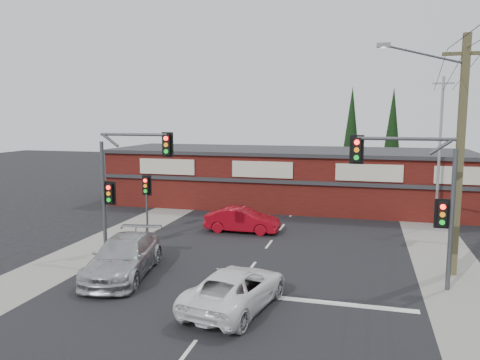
% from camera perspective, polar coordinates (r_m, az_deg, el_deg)
% --- Properties ---
extents(ground, '(120.00, 120.00, 0.00)m').
position_cam_1_polar(ground, '(19.71, 0.24, -12.10)').
color(ground, black).
rests_on(ground, ground).
extents(road_strip, '(14.00, 70.00, 0.01)m').
position_cam_1_polar(road_strip, '(24.35, 3.28, -8.19)').
color(road_strip, black).
rests_on(road_strip, ground).
extents(verge_left, '(3.00, 70.00, 0.02)m').
position_cam_1_polar(verge_left, '(27.30, -14.59, -6.65)').
color(verge_left, gray).
rests_on(verge_left, ground).
extents(verge_right, '(3.00, 70.00, 0.02)m').
position_cam_1_polar(verge_right, '(24.18, 23.67, -8.96)').
color(verge_right, gray).
rests_on(verge_right, ground).
extents(stop_line, '(6.50, 0.35, 0.01)m').
position_cam_1_polar(stop_line, '(17.78, 10.28, -14.46)').
color(stop_line, silver).
rests_on(stop_line, ground).
extents(white_suv, '(3.18, 5.36, 1.40)m').
position_cam_1_polar(white_suv, '(16.89, -0.52, -13.06)').
color(white_suv, white).
rests_on(white_suv, ground).
extents(silver_suv, '(3.21, 5.91, 1.62)m').
position_cam_1_polar(silver_suv, '(20.60, -13.99, -9.08)').
color(silver_suv, '#AEB1B4').
rests_on(silver_suv, ground).
extents(red_sedan, '(4.30, 1.52, 1.42)m').
position_cam_1_polar(red_sedan, '(27.28, 0.29, -4.89)').
color(red_sedan, maroon).
rests_on(red_sedan, ground).
extents(lane_dashes, '(0.12, 52.64, 0.01)m').
position_cam_1_polar(lane_dashes, '(26.73, 4.39, -6.72)').
color(lane_dashes, silver).
rests_on(lane_dashes, ground).
extents(shop_building, '(27.30, 8.40, 4.22)m').
position_cam_1_polar(shop_building, '(35.66, 5.67, 0.41)').
color(shop_building, '#44100D').
rests_on(shop_building, ground).
extents(conifer_near, '(1.80, 1.80, 9.25)m').
position_cam_1_polar(conifer_near, '(41.95, 13.42, 5.93)').
color(conifer_near, '#2D2116').
rests_on(conifer_near, ground).
extents(conifer_far, '(1.80, 1.80, 9.25)m').
position_cam_1_polar(conifer_far, '(43.99, 18.08, 5.84)').
color(conifer_far, '#2D2116').
rests_on(conifer_far, ground).
extents(traffic_mast_left, '(3.77, 0.27, 5.97)m').
position_cam_1_polar(traffic_mast_left, '(23.00, -14.11, 0.63)').
color(traffic_mast_left, '#47494C').
rests_on(traffic_mast_left, ground).
extents(traffic_mast_right, '(3.96, 0.27, 5.97)m').
position_cam_1_polar(traffic_mast_right, '(19.24, 21.24, -0.99)').
color(traffic_mast_right, '#47494C').
rests_on(traffic_mast_right, ground).
extents(pedestal_signal, '(0.55, 0.27, 3.38)m').
position_cam_1_polar(pedestal_signal, '(27.08, -11.32, -1.49)').
color(pedestal_signal, '#47494C').
rests_on(pedestal_signal, ground).
extents(utility_pole, '(4.38, 0.59, 10.00)m').
position_cam_1_polar(utility_pole, '(21.26, 24.90, 3.53)').
color(utility_pole, brown).
rests_on(utility_pole, ground).
extents(steel_pole, '(1.20, 0.16, 9.00)m').
position_cam_1_polar(steel_pole, '(30.29, 23.15, 3.39)').
color(steel_pole, gray).
rests_on(steel_pole, ground).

